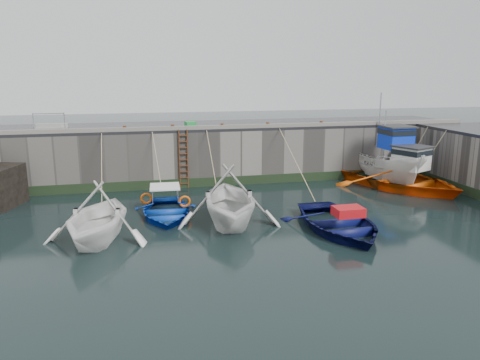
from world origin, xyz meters
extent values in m
plane|color=black|center=(0.00, 0.00, 0.00)|extent=(120.00, 120.00, 0.00)
cube|color=slate|center=(0.00, 12.50, 1.50)|extent=(30.00, 5.00, 3.00)
cube|color=black|center=(0.00, 12.50, 3.08)|extent=(30.00, 5.00, 0.16)
cube|color=slate|center=(0.00, 10.15, 3.26)|extent=(30.00, 0.30, 0.20)
cube|color=black|center=(0.00, 9.96, 0.25)|extent=(30.00, 0.08, 0.50)
cylinder|color=#3F1E0F|center=(-2.22, 9.92, 1.60)|extent=(0.07, 0.07, 3.20)
cylinder|color=#3F1E0F|center=(-1.78, 9.92, 1.60)|extent=(0.07, 0.07, 3.20)
cube|color=#3F1E0F|center=(-2.00, 9.90, 0.25)|extent=(0.44, 0.06, 0.05)
cube|color=#3F1E0F|center=(-2.00, 9.90, 0.58)|extent=(0.44, 0.06, 0.05)
cube|color=#3F1E0F|center=(-2.00, 9.90, 0.91)|extent=(0.44, 0.06, 0.05)
cube|color=#3F1E0F|center=(-2.00, 9.90, 1.24)|extent=(0.44, 0.06, 0.05)
cube|color=#3F1E0F|center=(-2.00, 9.90, 1.57)|extent=(0.44, 0.06, 0.05)
cube|color=#3F1E0F|center=(-2.00, 9.90, 1.90)|extent=(0.44, 0.06, 0.05)
cube|color=#3F1E0F|center=(-2.00, 9.90, 2.23)|extent=(0.44, 0.06, 0.05)
cube|color=#3F1E0F|center=(-2.00, 9.90, 2.56)|extent=(0.44, 0.06, 0.05)
cube|color=#3F1E0F|center=(-2.00, 9.90, 2.89)|extent=(0.44, 0.06, 0.05)
imported|color=white|center=(-6.03, 2.47, 0.00)|extent=(5.17, 5.65, 2.53)
imported|color=#0B38AE|center=(-3.34, 5.03, 0.00)|extent=(3.38, 4.58, 0.92)
imported|color=silver|center=(-0.84, 3.40, 0.00)|extent=(5.09, 5.73, 2.77)
imported|color=#0A0E42|center=(3.26, 1.55, 0.00)|extent=(3.90, 5.45, 1.13)
imported|color=silver|center=(9.50, 8.68, 0.85)|extent=(2.53, 6.26, 2.39)
cube|color=#0D2FCF|center=(9.52, 8.08, 2.64)|extent=(1.45, 1.55, 1.20)
cube|color=black|center=(9.52, 8.08, 2.99)|extent=(1.51, 1.61, 0.28)
cube|color=#262628|center=(9.52, 8.08, 3.28)|extent=(1.66, 1.75, 0.08)
cylinder|color=#A5A8AD|center=(9.46, 9.88, 3.54)|extent=(0.08, 0.08, 3.00)
imported|color=#F15C0C|center=(9.50, 7.36, 0.39)|extent=(7.49, 8.54, 1.47)
cube|color=silver|center=(9.74, 6.81, 1.72)|extent=(1.88, 1.94, 1.20)
cube|color=black|center=(9.74, 6.81, 2.07)|extent=(1.96, 2.01, 0.28)
cube|color=#262628|center=(9.74, 6.81, 2.36)|extent=(2.15, 2.20, 0.08)
cylinder|color=#A5A8AD|center=(9.02, 8.46, 2.62)|extent=(0.08, 0.08, 3.00)
cube|color=#1A9238|center=(-1.43, 11.14, 3.33)|extent=(0.67, 0.57, 0.33)
cylinder|color=#A5A8AD|center=(-9.50, 10.60, 3.66)|extent=(0.05, 0.05, 1.00)
cylinder|color=#A5A8AD|center=(-8.00, 10.60, 3.66)|extent=(0.05, 0.05, 1.00)
cylinder|color=#A5A8AD|center=(-8.75, 10.60, 4.12)|extent=(1.50, 0.05, 0.05)
cube|color=gray|center=(-8.75, 11.10, 3.25)|extent=(1.60, 0.35, 0.18)
cube|color=gray|center=(-8.75, 11.45, 3.43)|extent=(1.60, 0.35, 0.18)
cylinder|color=#3F1E0F|center=(-5.00, 10.25, 3.30)|extent=(0.18, 0.18, 0.28)
cylinder|color=#3F1E0F|center=(-2.50, 10.25, 3.30)|extent=(0.18, 0.18, 0.28)
cylinder|color=#3F1E0F|center=(0.20, 10.25, 3.30)|extent=(0.18, 0.18, 0.28)
cylinder|color=#3F1E0F|center=(2.80, 10.25, 3.30)|extent=(0.18, 0.18, 0.28)
cylinder|color=#3F1E0F|center=(6.00, 10.25, 3.30)|extent=(0.18, 0.18, 0.28)
camera|label=1|loc=(-4.54, -14.94, 6.16)|focal=35.00mm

